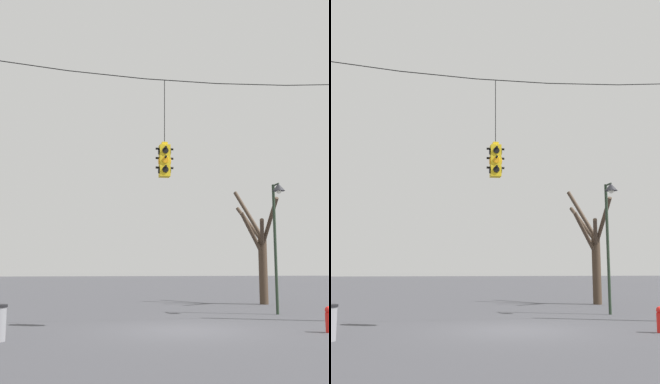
% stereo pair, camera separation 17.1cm
% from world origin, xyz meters
% --- Properties ---
extents(ground_plane, '(200.00, 200.00, 0.00)m').
position_xyz_m(ground_plane, '(0.00, 0.00, 0.00)').
color(ground_plane, '#424247').
extents(span_wire, '(17.41, 0.03, 0.65)m').
position_xyz_m(span_wire, '(0.00, 0.39, 8.27)').
color(span_wire, black).
extents(traffic_light_near_right_pole, '(0.58, 0.58, 3.28)m').
position_xyz_m(traffic_light_near_right_pole, '(-0.58, 0.39, 5.33)').
color(traffic_light_near_right_pole, yellow).
extents(street_lamp, '(0.51, 0.88, 5.36)m').
position_xyz_m(street_lamp, '(4.77, 4.03, 4.04)').
color(street_lamp, '#233323').
rests_on(street_lamp, ground_plane).
extents(bare_tree, '(1.62, 4.58, 6.11)m').
position_xyz_m(bare_tree, '(6.14, 9.73, 2.82)').
color(bare_tree, '#423326').
rests_on(bare_tree, ground_plane).
extents(fire_hydrant, '(0.22, 0.30, 0.75)m').
position_xyz_m(fire_hydrant, '(4.04, -1.20, 0.38)').
color(fire_hydrant, red).
rests_on(fire_hydrant, ground_plane).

